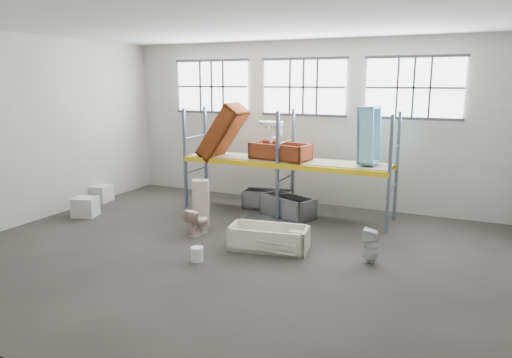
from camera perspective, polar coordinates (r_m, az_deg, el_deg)
The scene contains 33 objects.
floor at distance 10.84m, azimuth -3.38°, elevation -9.01°, with size 12.00×10.00×0.10m, color #423E3A.
ceiling at distance 10.21m, azimuth -3.74°, elevation 18.83°, with size 12.00×10.00×0.10m, color silver.
wall_back at distance 14.83m, azimuth 5.82°, elevation 6.72°, with size 12.00×0.10×5.00m, color #B9B6AB.
wall_front at distance 6.31m, azimuth -25.88°, elevation -1.24°, with size 12.00×0.10×5.00m, color #B7B4AA.
wall_left at distance 14.12m, azimuth -25.80°, elevation 5.36°, with size 0.10×10.00×5.00m, color #B8B5A9.
window_left at distance 16.01m, azimuth -5.32°, elevation 11.04°, with size 2.60×0.04×1.60m, color white.
window_mid at distance 14.67m, azimuth 5.77°, elevation 10.97°, with size 2.60×0.04×1.60m, color white.
window_right at distance 13.95m, azimuth 18.49°, elevation 10.39°, with size 2.60×0.04×1.60m, color white.
rack_upright_la at distance 14.35m, azimuth -8.55°, elevation 2.46°, with size 0.08×0.08×3.00m, color slate.
rack_upright_lb at distance 15.36m, azimuth -6.09°, elevation 3.13°, with size 0.08×0.08×3.00m, color slate.
rack_upright_ma at distance 12.96m, azimuth 2.61°, elevation 1.58°, with size 0.08×0.08×3.00m, color slate.
rack_upright_mb at distance 14.06m, azimuth 4.46°, elevation 2.36°, with size 0.08×0.08×3.00m, color slate.
rack_upright_ra at distance 12.17m, azimuth 15.79°, elevation 0.47°, with size 0.08×0.08×3.00m, color slate.
rack_upright_rb at distance 13.34m, azimuth 16.63°, elevation 1.38°, with size 0.08×0.08×3.00m, color slate.
rack_beam_front at distance 12.96m, azimuth 2.61°, elevation 1.58°, with size 6.00×0.10×0.14m, color yellow.
rack_beam_back at distance 14.06m, azimuth 4.46°, elevation 2.36°, with size 6.00×0.10×0.14m, color yellow.
shelf_deck at distance 13.50m, azimuth 3.58°, elevation 2.32°, with size 5.90×1.10×0.03m, color gray.
wet_patch at distance 13.13m, azimuth 2.21°, elevation -5.01°, with size 1.80×1.80×0.00m, color black.
bathtub_beige at distance 10.92m, azimuth 1.55°, elevation -7.09°, with size 1.80×0.85×0.53m, color beige, non-canonical shape.
cistern_spare at distance 10.82m, azimuth 5.03°, elevation -7.21°, with size 0.38×0.18×0.36m, color beige.
sink_in_tub at distance 11.08m, azimuth 1.42°, elevation -7.36°, with size 0.48×0.48×0.17m, color beige.
toilet_beige at distance 11.99m, azimuth -7.00°, elevation -5.09°, with size 0.37×0.65×0.67m, color beige.
cistern_tall at distance 12.42m, azimuth -6.65°, elevation -3.01°, with size 0.41×0.27×1.28m, color beige.
toilet_white at distance 10.35m, azimuth 13.74°, elevation -7.83°, with size 0.34×0.35×0.75m, color silver.
steel_tub_left at distance 14.38m, azimuth 1.43°, elevation -2.41°, with size 1.46×0.68×0.54m, color #96979C, non-canonical shape.
steel_tub_right at distance 13.52m, azimuth 3.84°, elevation -3.27°, with size 1.58×0.74×0.58m, color #A5A9AD, non-canonical shape.
rust_tub_flat at distance 13.43m, azimuth 2.95°, elevation 3.31°, with size 1.69×0.79×0.47m, color maroon, non-canonical shape.
rust_tub_tilted at distance 13.99m, azimuth -4.04°, elevation 5.60°, with size 1.79×0.84×0.50m, color #823A0A, non-canonical shape.
sink_on_shelf at distance 13.45m, azimuth 1.81°, elevation 4.52°, with size 0.71×0.55×0.63m, color silver.
blue_tub_upright at distance 12.77m, azimuth 13.49°, elevation 5.17°, with size 1.50×0.70×0.42m, color #86D0E6, non-canonical shape.
bucket at distance 10.31m, azimuth -7.12°, elevation -8.98°, with size 0.27×0.27×0.31m, color white.
carton_near at distance 14.32m, azimuth -19.88°, elevation -3.18°, with size 0.63×0.54×0.54m, color beige.
carton_far at distance 15.92m, azimuth -18.28°, elevation -1.65°, with size 0.62×0.62×0.52m, color silver.
Camera 1 is at (4.83, -8.91, 3.79)m, focal length 33.17 mm.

